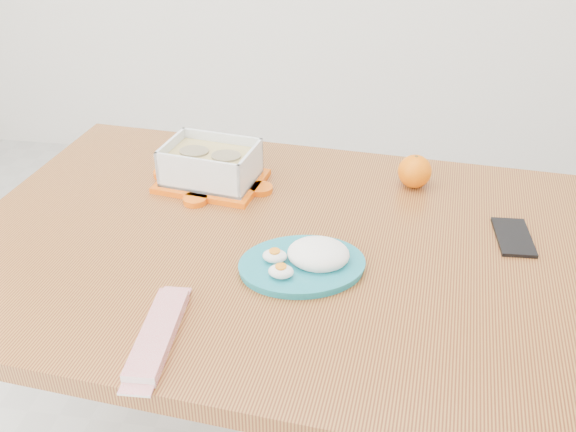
# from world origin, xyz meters

# --- Properties ---
(dining_table) EXTENTS (1.42, 1.02, 0.75)m
(dining_table) POSITION_xyz_m (0.21, -0.10, 0.66)
(dining_table) COLOR #9F6A2D
(dining_table) RESTS_ON ground
(food_container) EXTENTS (0.26, 0.21, 0.10)m
(food_container) POSITION_xyz_m (-0.01, 0.11, 0.80)
(food_container) COLOR #ED5907
(food_container) RESTS_ON dining_table
(orange_fruit) EXTENTS (0.08, 0.08, 0.08)m
(orange_fruit) POSITION_xyz_m (0.46, 0.17, 0.79)
(orange_fruit) COLOR orange
(orange_fruit) RESTS_ON dining_table
(rice_plate) EXTENTS (0.30, 0.30, 0.06)m
(rice_plate) POSITION_xyz_m (0.26, -0.19, 0.77)
(rice_plate) COLOR teal
(rice_plate) RESTS_ON dining_table
(candy_bar) EXTENTS (0.06, 0.22, 0.02)m
(candy_bar) POSITION_xyz_m (0.04, -0.42, 0.76)
(candy_bar) COLOR #B5091A
(candy_bar) RESTS_ON dining_table
(smartphone) EXTENTS (0.08, 0.14, 0.01)m
(smartphone) POSITION_xyz_m (0.66, -0.02, 0.75)
(smartphone) COLOR black
(smartphone) RESTS_ON dining_table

